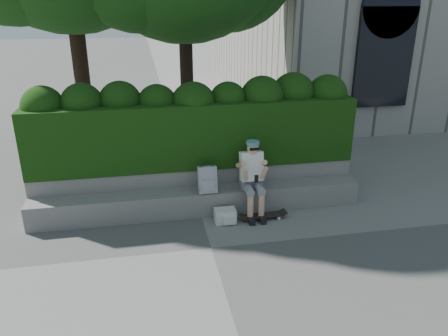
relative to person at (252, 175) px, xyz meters
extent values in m
plane|color=slate|center=(-0.93, -1.07, -0.75)|extent=(80.00, 80.00, 0.00)
cube|color=gray|center=(-0.93, 0.18, -0.53)|extent=(6.00, 0.45, 0.45)
cube|color=gray|center=(-0.93, 0.66, -0.38)|extent=(6.00, 0.50, 0.75)
cube|color=black|center=(-0.93, 0.88, 0.60)|extent=(6.00, 1.00, 1.20)
cylinder|color=black|center=(-0.71, 3.79, 0.76)|extent=(0.32, 0.32, 3.02)
cylinder|color=black|center=(-3.22, 4.10, 0.80)|extent=(0.37, 0.37, 3.10)
cube|color=gray|center=(0.00, 0.13, -0.19)|extent=(0.36, 0.26, 0.22)
cube|color=silver|center=(0.00, 0.06, 0.15)|extent=(0.40, 0.32, 0.55)
sphere|color=tan|center=(0.00, -0.01, 0.51)|extent=(0.21, 0.21, 0.21)
cylinder|color=teal|center=(0.00, 0.01, 0.60)|extent=(0.23, 0.23, 0.06)
cube|color=black|center=(0.00, -0.29, 0.05)|extent=(0.07, 0.02, 0.13)
cylinder|color=tan|center=(-0.10, -0.31, -0.51)|extent=(0.11, 0.11, 0.47)
cylinder|color=tan|center=(0.10, -0.31, -0.51)|extent=(0.11, 0.11, 0.47)
cube|color=black|center=(-0.10, -0.37, -0.70)|extent=(0.10, 0.26, 0.10)
cube|color=black|center=(0.10, -0.37, -0.70)|extent=(0.10, 0.26, 0.10)
cube|color=black|center=(0.15, -0.28, -0.68)|extent=(0.78, 0.22, 0.02)
cylinder|color=silver|center=(-0.12, -0.37, -0.72)|extent=(0.06, 0.03, 0.05)
cylinder|color=silver|center=(-0.13, -0.21, -0.72)|extent=(0.06, 0.03, 0.05)
cylinder|color=silver|center=(0.42, -0.36, -0.72)|extent=(0.06, 0.03, 0.05)
cylinder|color=silver|center=(0.41, -0.19, -0.72)|extent=(0.06, 0.03, 0.05)
cube|color=silver|center=(-0.80, 0.08, -0.06)|extent=(0.33, 0.18, 0.48)
cube|color=white|center=(-0.54, -0.25, -0.63)|extent=(0.37, 0.26, 0.24)
camera|label=1|loc=(-1.86, -6.98, 2.95)|focal=35.00mm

